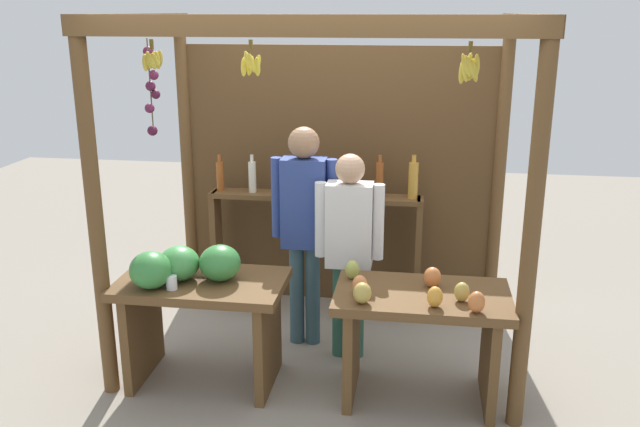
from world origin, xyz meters
TOP-DOWN VIEW (x-y plane):
  - ground_plane at (0.00, 0.00)m, footprint 12.00×12.00m
  - market_stall at (-0.00, 0.38)m, footprint 2.73×1.81m
  - fruit_counter_left at (-0.75, -0.66)m, footprint 1.10×0.67m
  - fruit_counter_right at (0.71, -0.65)m, footprint 1.10×0.64m
  - bottle_shelf_unit at (-0.15, 0.64)m, footprint 1.75×0.22m
  - vendor_man at (-0.14, 0.01)m, footprint 0.48×0.22m
  - vendor_woman at (0.20, -0.14)m, footprint 0.48×0.20m

SIDE VIEW (x-z plane):
  - ground_plane at x=0.00m, z-range 0.00..0.00m
  - fruit_counter_right at x=0.71m, z-range 0.11..0.98m
  - fruit_counter_left at x=-0.75m, z-range 0.15..1.13m
  - bottle_shelf_unit at x=-0.15m, z-range 0.12..1.47m
  - vendor_woman at x=0.20m, z-range 0.14..1.65m
  - vendor_man at x=-0.14m, z-range 0.17..1.83m
  - market_stall at x=0.00m, z-range 0.19..2.61m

